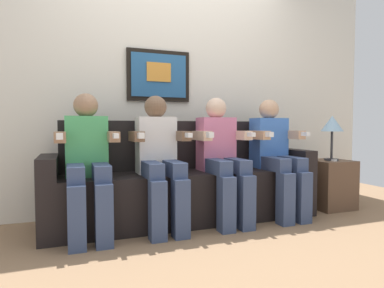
{
  "coord_description": "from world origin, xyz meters",
  "views": [
    {
      "loc": [
        -0.98,
        -2.46,
        0.85
      ],
      "look_at": [
        0.0,
        0.15,
        0.7
      ],
      "focal_mm": 30.77,
      "sensor_mm": 36.0,
      "label": 1
    }
  ],
  "objects_px": {
    "side_table_right": "(329,184)",
    "table_lamp": "(332,126)",
    "spare_remote_on_table": "(331,160)",
    "person_rightmost": "(276,152)",
    "person_left_center": "(159,156)",
    "couch": "(185,186)",
    "person_right_center": "(222,154)",
    "person_leftmost": "(87,158)"
  },
  "relations": [
    {
      "from": "person_left_center",
      "to": "side_table_right",
      "type": "bearing_deg",
      "value": 1.92
    },
    {
      "from": "couch",
      "to": "person_rightmost",
      "type": "relative_size",
      "value": 2.17
    },
    {
      "from": "couch",
      "to": "person_rightmost",
      "type": "height_order",
      "value": "person_rightmost"
    },
    {
      "from": "person_right_center",
      "to": "side_table_right",
      "type": "height_order",
      "value": "person_right_center"
    },
    {
      "from": "side_table_right",
      "to": "table_lamp",
      "type": "height_order",
      "value": "table_lamp"
    },
    {
      "from": "person_right_center",
      "to": "spare_remote_on_table",
      "type": "height_order",
      "value": "person_right_center"
    },
    {
      "from": "spare_remote_on_table",
      "to": "side_table_right",
      "type": "bearing_deg",
      "value": 53.75
    },
    {
      "from": "couch",
      "to": "table_lamp",
      "type": "height_order",
      "value": "table_lamp"
    },
    {
      "from": "side_table_right",
      "to": "spare_remote_on_table",
      "type": "xyz_separation_m",
      "value": [
        -0.05,
        -0.06,
        0.26
      ]
    },
    {
      "from": "couch",
      "to": "person_leftmost",
      "type": "relative_size",
      "value": 2.17
    },
    {
      "from": "person_leftmost",
      "to": "table_lamp",
      "type": "distance_m",
      "value": 2.4
    },
    {
      "from": "person_left_center",
      "to": "table_lamp",
      "type": "xyz_separation_m",
      "value": [
        1.83,
        0.02,
        0.25
      ]
    },
    {
      "from": "person_leftmost",
      "to": "table_lamp",
      "type": "xyz_separation_m",
      "value": [
        2.39,
        0.02,
        0.25
      ]
    },
    {
      "from": "person_rightmost",
      "to": "couch",
      "type": "bearing_deg",
      "value": 168.75
    },
    {
      "from": "spare_remote_on_table",
      "to": "couch",
      "type": "bearing_deg",
      "value": 173.62
    },
    {
      "from": "couch",
      "to": "person_left_center",
      "type": "relative_size",
      "value": 2.17
    },
    {
      "from": "couch",
      "to": "person_rightmost",
      "type": "xyz_separation_m",
      "value": [
        0.85,
        -0.17,
        0.29
      ]
    },
    {
      "from": "person_leftmost",
      "to": "table_lamp",
      "type": "height_order",
      "value": "person_leftmost"
    },
    {
      "from": "person_left_center",
      "to": "table_lamp",
      "type": "distance_m",
      "value": 1.84
    },
    {
      "from": "person_left_center",
      "to": "spare_remote_on_table",
      "type": "xyz_separation_m",
      "value": [
        1.79,
        0.0,
        -0.1
      ]
    },
    {
      "from": "table_lamp",
      "to": "person_right_center",
      "type": "bearing_deg",
      "value": -178.88
    },
    {
      "from": "side_table_right",
      "to": "table_lamp",
      "type": "relative_size",
      "value": 1.09
    },
    {
      "from": "person_leftmost",
      "to": "person_left_center",
      "type": "xyz_separation_m",
      "value": [
        0.57,
        0.0,
        0.0
      ]
    },
    {
      "from": "person_left_center",
      "to": "person_rightmost",
      "type": "height_order",
      "value": "same"
    },
    {
      "from": "person_rightmost",
      "to": "spare_remote_on_table",
      "type": "distance_m",
      "value": 0.67
    },
    {
      "from": "person_right_center",
      "to": "table_lamp",
      "type": "xyz_separation_m",
      "value": [
        1.26,
        0.02,
        0.25
      ]
    },
    {
      "from": "couch",
      "to": "side_table_right",
      "type": "height_order",
      "value": "couch"
    },
    {
      "from": "person_left_center",
      "to": "table_lamp",
      "type": "bearing_deg",
      "value": 0.77
    },
    {
      "from": "side_table_right",
      "to": "table_lamp",
      "type": "distance_m",
      "value": 0.61
    },
    {
      "from": "person_leftmost",
      "to": "side_table_right",
      "type": "distance_m",
      "value": 2.43
    },
    {
      "from": "couch",
      "to": "side_table_right",
      "type": "relative_size",
      "value": 4.82
    },
    {
      "from": "spare_remote_on_table",
      "to": "person_rightmost",
      "type": "bearing_deg",
      "value": -180.0
    },
    {
      "from": "person_rightmost",
      "to": "side_table_right",
      "type": "distance_m",
      "value": 0.79
    },
    {
      "from": "person_leftmost",
      "to": "person_left_center",
      "type": "distance_m",
      "value": 0.57
    },
    {
      "from": "person_leftmost",
      "to": "spare_remote_on_table",
      "type": "distance_m",
      "value": 2.36
    },
    {
      "from": "person_right_center",
      "to": "couch",
      "type": "bearing_deg",
      "value": 149.18
    },
    {
      "from": "person_leftmost",
      "to": "side_table_right",
      "type": "xyz_separation_m",
      "value": [
        2.4,
        0.06,
        -0.36
      ]
    },
    {
      "from": "person_left_center",
      "to": "person_right_center",
      "type": "height_order",
      "value": "same"
    },
    {
      "from": "person_rightmost",
      "to": "table_lamp",
      "type": "relative_size",
      "value": 2.41
    },
    {
      "from": "side_table_right",
      "to": "person_right_center",
      "type": "bearing_deg",
      "value": -177.23
    },
    {
      "from": "person_left_center",
      "to": "spare_remote_on_table",
      "type": "distance_m",
      "value": 1.8
    },
    {
      "from": "person_left_center",
      "to": "person_right_center",
      "type": "bearing_deg",
      "value": 0.0
    }
  ]
}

